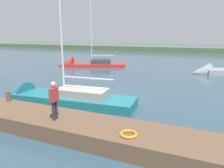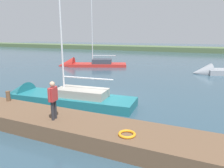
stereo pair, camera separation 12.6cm
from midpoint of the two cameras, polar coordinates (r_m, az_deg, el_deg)
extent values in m
plane|color=#2D4756|center=(14.63, -3.50, -4.23)|extent=(200.00, 200.00, 0.00)
cube|color=#4C603D|center=(61.07, 17.62, 8.41)|extent=(180.00, 8.00, 2.40)
cube|color=brown|center=(10.49, -16.45, -9.87)|extent=(23.90, 2.27, 0.70)
cylinder|color=brown|center=(13.27, -26.42, -2.98)|extent=(0.23, 0.23, 0.57)
torus|color=orange|center=(8.11, 4.03, -13.29)|extent=(0.66, 0.66, 0.10)
cube|color=#B22823|center=(30.23, -4.17, 4.85)|extent=(8.25, 5.36, 0.73)
cone|color=#B22823|center=(30.96, -12.66, 4.76)|extent=(3.06, 3.20, 2.52)
cube|color=#333842|center=(30.09, -3.11, 6.14)|extent=(3.23, 2.87, 0.63)
cylinder|color=silver|center=(30.00, -5.81, 14.62)|extent=(0.10, 0.10, 9.57)
cylinder|color=silver|center=(29.99, -2.54, 7.66)|extent=(3.02, 1.32, 0.08)
cube|color=#1E6B75|center=(13.98, -10.66, -4.96)|extent=(8.23, 2.83, 0.94)
cone|color=#1E6B75|center=(16.64, -24.60, -3.03)|extent=(2.11, 2.30, 2.14)
cube|color=gray|center=(13.48, -8.34, -2.34)|extent=(3.34, 1.79, 0.50)
cylinder|color=silver|center=(13.67, -14.02, 16.84)|extent=(0.11, 0.11, 9.58)
cylinder|color=silver|center=(13.08, -6.89, 1.56)|extent=(3.37, 0.38, 0.09)
cone|color=gray|center=(26.22, 22.57, 2.78)|extent=(2.64, 2.77, 2.21)
cylinder|color=#28282D|center=(9.61, -15.81, -7.01)|extent=(0.14, 0.14, 0.85)
cylinder|color=#28282D|center=(9.78, -15.21, -6.62)|extent=(0.14, 0.14, 0.85)
cube|color=#B23333|center=(9.48, -15.77, -2.68)|extent=(0.29, 0.49, 0.60)
sphere|color=tan|center=(9.37, -15.94, -0.06)|extent=(0.23, 0.23, 0.23)
cylinder|color=#B23333|center=(9.24, -16.64, -3.04)|extent=(0.09, 0.09, 0.57)
cylinder|color=#B23333|center=(9.71, -14.96, -2.17)|extent=(0.09, 0.09, 0.57)
camera|label=1|loc=(0.06, -90.25, -0.06)|focal=33.96mm
camera|label=2|loc=(0.06, 89.75, 0.06)|focal=33.96mm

